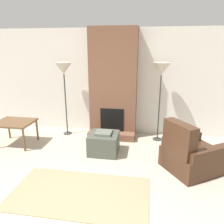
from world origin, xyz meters
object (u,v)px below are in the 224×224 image
object	(u,v)px
ottoman	(104,143)
side_table	(15,124)
floor_lamp_left	(64,71)
floor_lamp_right	(161,71)
armchair	(190,156)

from	to	relation	value
ottoman	side_table	world-z (taller)	side_table
ottoman	floor_lamp_left	size ratio (longest dim) A/B	0.33
floor_lamp_right	ottoman	bearing A→B (deg)	-142.27
side_table	floor_lamp_right	world-z (taller)	floor_lamp_right
side_table	floor_lamp_right	distance (m)	3.50
ottoman	floor_lamp_left	world-z (taller)	floor_lamp_left
ottoman	armchair	size ratio (longest dim) A/B	0.49
ottoman	floor_lamp_left	xyz separation A→B (m)	(-1.14, 0.88, 1.39)
armchair	side_table	distance (m)	3.77
floor_lamp_right	side_table	bearing A→B (deg)	-166.10
ottoman	floor_lamp_right	xyz separation A→B (m)	(1.14, 0.88, 1.41)
side_table	armchair	bearing A→B (deg)	-7.61
side_table	floor_lamp_left	distance (m)	1.66
ottoman	side_table	size ratio (longest dim) A/B	0.73
floor_lamp_left	floor_lamp_right	distance (m)	2.28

